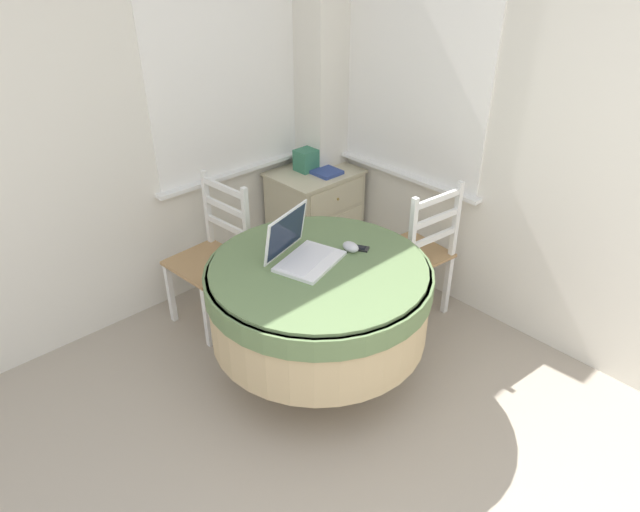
# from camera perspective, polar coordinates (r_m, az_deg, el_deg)

# --- Properties ---
(corner_room_shell) EXTENTS (4.50, 4.60, 2.55)m
(corner_room_shell) POSITION_cam_1_polar(r_m,az_deg,el_deg) (2.97, 0.02, 11.77)
(corner_room_shell) COLOR white
(corner_room_shell) RESTS_ON ground_plane
(round_dining_table) EXTENTS (1.17, 1.17, 0.73)m
(round_dining_table) POSITION_cam_1_polar(r_m,az_deg,el_deg) (2.98, -0.14, -3.96)
(round_dining_table) COLOR #4C3D2D
(round_dining_table) RESTS_ON ground_plane
(laptop) EXTENTS (0.41, 0.37, 0.26)m
(laptop) POSITION_cam_1_polar(r_m,az_deg,el_deg) (2.90, -1.88, 0.49)
(laptop) COLOR white
(laptop) RESTS_ON round_dining_table
(computer_mouse) EXTENTS (0.06, 0.10, 0.05)m
(computer_mouse) POSITION_cam_1_polar(r_m,az_deg,el_deg) (3.00, 3.08, 0.92)
(computer_mouse) COLOR silver
(computer_mouse) RESTS_ON round_dining_table
(cell_phone) EXTENTS (0.10, 0.12, 0.01)m
(cell_phone) POSITION_cam_1_polar(r_m,az_deg,el_deg) (3.03, 3.90, 0.81)
(cell_phone) COLOR black
(cell_phone) RESTS_ON round_dining_table
(dining_chair_near_back_window) EXTENTS (0.43, 0.45, 0.93)m
(dining_chair_near_back_window) POSITION_cam_1_polar(r_m,az_deg,el_deg) (3.56, -10.63, -0.19)
(dining_chair_near_back_window) COLOR #A87F51
(dining_chair_near_back_window) RESTS_ON ground_plane
(dining_chair_near_right_window) EXTENTS (0.46, 0.44, 0.93)m
(dining_chair_near_right_window) POSITION_cam_1_polar(r_m,az_deg,el_deg) (3.59, 9.52, 0.19)
(dining_chair_near_right_window) COLOR #A87F51
(dining_chair_near_right_window) RESTS_ON ground_plane
(corner_cabinet) EXTENTS (0.60, 0.49, 0.70)m
(corner_cabinet) POSITION_cam_1_polar(r_m,az_deg,el_deg) (4.21, -0.50, 4.01)
(corner_cabinet) COLOR beige
(corner_cabinet) RESTS_ON ground_plane
(storage_box) EXTENTS (0.20, 0.13, 0.15)m
(storage_box) POSITION_cam_1_polar(r_m,az_deg,el_deg) (4.09, -1.08, 9.67)
(storage_box) COLOR #387A5B
(storage_box) RESTS_ON corner_cabinet
(book_on_cabinet) EXTENTS (0.18, 0.23, 0.02)m
(book_on_cabinet) POSITION_cam_1_polar(r_m,az_deg,el_deg) (4.05, 0.42, 8.48)
(book_on_cabinet) COLOR #33478C
(book_on_cabinet) RESTS_ON corner_cabinet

